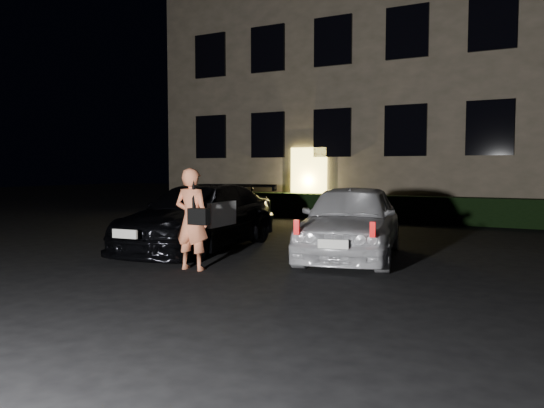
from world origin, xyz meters
The scene contains 6 objects.
ground centered at (0.00, 0.00, 0.00)m, with size 80.00×80.00×0.00m, color black.
building centered at (0.00, 14.99, 6.00)m, with size 20.00×8.11×12.00m.
hedge centered at (0.00, 10.50, 0.42)m, with size 15.00×0.70×0.85m, color black.
sedan centered at (-2.38, 2.65, 0.70)m, with size 2.39×5.02×1.40m.
hatch centered at (0.92, 3.14, 0.73)m, with size 2.58×4.56×1.46m.
man centered at (-1.06, 0.62, 0.88)m, with size 0.74×0.46×1.76m.
Camera 1 is at (4.43, -6.73, 1.76)m, focal length 35.00 mm.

